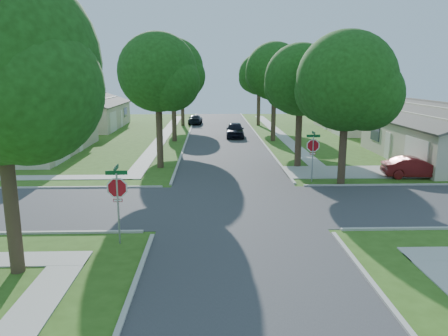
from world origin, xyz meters
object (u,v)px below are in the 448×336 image
at_px(tree_w_mid, 174,71).
at_px(house_nw_far, 86,115).
at_px(tree_w_far, 182,80).
at_px(tree_e_far, 259,76).
at_px(house_ne_far, 362,117).
at_px(car_curb_west, 195,120).
at_px(house_ne_near, 445,140).
at_px(car_curb_east, 235,130).
at_px(stop_sign_ne, 313,148).
at_px(car_driveway, 415,167).
at_px(tree_w_near, 159,76).
at_px(tree_ne_corner, 347,86).
at_px(house_nw_near, 27,134).
at_px(tree_e_mid, 275,74).
at_px(stop_sign_sw, 117,191).
at_px(tree_e_near, 301,83).

bearing_deg(tree_w_mid, house_nw_far, 135.93).
bearing_deg(tree_w_far, tree_e_far, 0.00).
relative_size(house_ne_far, car_curb_west, 3.36).
xyz_separation_m(house_ne_near, house_nw_far, (-31.98, 21.00, 0.00)).
bearing_deg(house_ne_near, tree_e_far, 116.03).
bearing_deg(house_ne_far, car_curb_east, -159.49).
height_order(stop_sign_ne, car_driveway, stop_sign_ne).
xyz_separation_m(house_ne_far, car_curb_east, (-14.79, -5.53, -0.77)).
distance_m(tree_w_near, tree_ne_corner, 12.02).
bearing_deg(house_nw_near, stop_sign_ne, -26.46).
distance_m(house_nw_far, car_curb_west, 13.29).
bearing_deg(house_nw_far, tree_e_mid, -27.91).
xyz_separation_m(stop_sign_sw, house_nw_far, (-11.29, 36.70, -0.51)).
distance_m(tree_ne_corner, house_ne_far, 26.91).
xyz_separation_m(tree_ne_corner, car_driveway, (4.88, 1.29, -4.96)).
xyz_separation_m(tree_e_far, car_driveway, (6.49, -28.51, -5.35)).
height_order(tree_w_far, car_driveway, tree_w_far).
bearing_deg(tree_w_mid, stop_sign_sw, -90.13).
bearing_deg(tree_w_mid, car_driveway, -44.31).
bearing_deg(house_ne_near, car_curb_west, 128.10).
xyz_separation_m(stop_sign_ne, tree_w_near, (-9.34, 4.31, 4.08)).
distance_m(tree_w_mid, tree_ne_corner, 20.10).
relative_size(stop_sign_sw, tree_w_mid, 0.31).
relative_size(tree_w_near, house_ne_far, 0.66).
distance_m(tree_e_far, tree_w_far, 9.42).
height_order(tree_w_near, car_curb_west, tree_w_near).
height_order(stop_sign_ne, tree_e_near, tree_e_near).
bearing_deg(tree_w_mid, tree_e_near, -51.95).
height_order(tree_w_far, tree_ne_corner, tree_ne_corner).
bearing_deg(tree_e_near, house_nw_near, 163.89).
xyz_separation_m(stop_sign_ne, tree_e_near, (0.05, 4.31, 3.61)).
relative_size(car_curb_east, car_curb_west, 1.08).
distance_m(stop_sign_ne, tree_e_mid, 16.84).
xyz_separation_m(tree_w_far, house_ne_far, (20.64, -5.01, -3.99)).
relative_size(tree_w_far, house_ne_far, 0.59).
relative_size(house_nw_near, car_curb_east, 3.10).
relative_size(tree_e_mid, tree_e_far, 1.06).
xyz_separation_m(stop_sign_ne, tree_ne_corner, (1.66, -0.49, 3.56)).
xyz_separation_m(tree_e_far, car_curb_west, (-7.95, 1.47, -5.39)).
bearing_deg(car_curb_east, stop_sign_sw, -99.48).
bearing_deg(house_nw_near, car_curb_east, 26.22).
bearing_deg(car_curb_west, house_ne_near, 130.87).
relative_size(house_nw_near, house_nw_far, 1.00).
distance_m(tree_w_mid, car_curb_west, 15.69).
height_order(car_driveway, car_curb_east, car_curb_east).
bearing_deg(house_nw_near, tree_w_near, -27.83).
bearing_deg(tree_ne_corner, car_driveway, 14.84).
bearing_deg(car_curb_east, tree_e_near, -73.84).
bearing_deg(car_curb_west, stop_sign_sw, 90.63).
xyz_separation_m(tree_e_far, house_ne_far, (11.24, -5.01, -4.46)).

